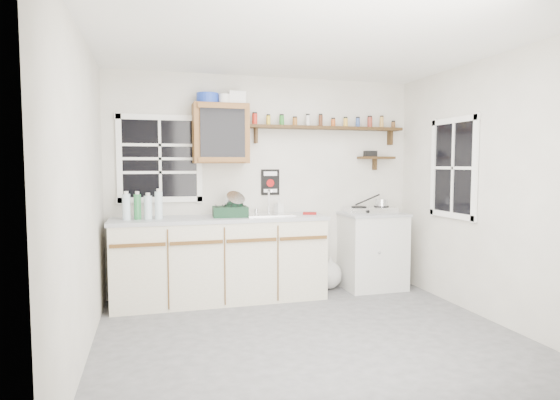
{
  "coord_description": "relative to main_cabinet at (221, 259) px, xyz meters",
  "views": [
    {
      "loc": [
        -1.3,
        -3.73,
        1.48
      ],
      "look_at": [
        -0.12,
        0.55,
        1.15
      ],
      "focal_mm": 30.0,
      "sensor_mm": 36.0,
      "label": 1
    }
  ],
  "objects": [
    {
      "name": "room",
      "position": [
        0.58,
        -1.3,
        0.79
      ],
      "size": [
        3.64,
        3.24,
        2.54
      ],
      "color": "#4D4D50",
      "rests_on": "ground"
    },
    {
      "name": "main_cabinet",
      "position": [
        0.0,
        0.0,
        0.0
      ],
      "size": [
        2.31,
        0.63,
        0.92
      ],
      "color": "beige",
      "rests_on": "floor"
    },
    {
      "name": "right_cabinet",
      "position": [
        1.83,
        0.03,
        -0.01
      ],
      "size": [
        0.73,
        0.57,
        0.91
      ],
      "color": "silver",
      "rests_on": "floor"
    },
    {
      "name": "sink",
      "position": [
        0.54,
        0.01,
        0.47
      ],
      "size": [
        0.52,
        0.44,
        0.29
      ],
      "color": "silver",
      "rests_on": "main_cabinet"
    },
    {
      "name": "upper_cabinet",
      "position": [
        0.03,
        0.14,
        1.36
      ],
      "size": [
        0.6,
        0.32,
        0.65
      ],
      "color": "brown",
      "rests_on": "wall_back"
    },
    {
      "name": "upper_cabinet_clutter",
      "position": [
        0.02,
        0.14,
        1.75
      ],
      "size": [
        0.53,
        0.24,
        0.14
      ],
      "color": "#1A38AC",
      "rests_on": "upper_cabinet"
    },
    {
      "name": "spice_shelf",
      "position": [
        1.3,
        0.21,
        1.47
      ],
      "size": [
        1.91,
        0.18,
        0.35
      ],
      "color": "black",
      "rests_on": "wall_back"
    },
    {
      "name": "secondary_shelf",
      "position": [
        1.94,
        0.22,
        1.12
      ],
      "size": [
        0.45,
        0.16,
        0.24
      ],
      "color": "black",
      "rests_on": "wall_back"
    },
    {
      "name": "warning_sign",
      "position": [
        0.63,
        0.29,
        0.82
      ],
      "size": [
        0.22,
        0.02,
        0.3
      ],
      "color": "black",
      "rests_on": "wall_back"
    },
    {
      "name": "window_back",
      "position": [
        -0.62,
        0.29,
        1.09
      ],
      "size": [
        0.93,
        0.03,
        0.98
      ],
      "color": "black",
      "rests_on": "wall_back"
    },
    {
      "name": "window_right",
      "position": [
        2.37,
        -0.75,
        0.99
      ],
      "size": [
        0.03,
        0.78,
        1.08
      ],
      "color": "black",
      "rests_on": "wall_back"
    },
    {
      "name": "water_bottles",
      "position": [
        -0.8,
        -0.02,
        0.6
      ],
      "size": [
        0.4,
        0.1,
        0.32
      ],
      "color": "silver",
      "rests_on": "main_cabinet"
    },
    {
      "name": "dish_rack",
      "position": [
        0.12,
        -0.02,
        0.55
      ],
      "size": [
        0.39,
        0.3,
        0.28
      ],
      "rotation": [
        0.0,
        0.0,
        -0.07
      ],
      "color": "black",
      "rests_on": "main_cabinet"
    },
    {
      "name": "soap_bottle",
      "position": [
        0.7,
        0.13,
        0.55
      ],
      "size": [
        0.1,
        0.1,
        0.17
      ],
      "primitive_type": "imported",
      "rotation": [
        0.0,
        0.0,
        0.4
      ],
      "color": "silver",
      "rests_on": "main_cabinet"
    },
    {
      "name": "rag",
      "position": [
        1.02,
        -0.01,
        0.47
      ],
      "size": [
        0.19,
        0.18,
        0.02
      ],
      "primitive_type": "cube",
      "rotation": [
        0.0,
        0.0,
        -0.37
      ],
      "color": "maroon",
      "rests_on": "main_cabinet"
    },
    {
      "name": "hotplate",
      "position": [
        1.79,
        0.01,
        0.49
      ],
      "size": [
        0.62,
        0.39,
        0.08
      ],
      "rotation": [
        0.0,
        0.0,
        -0.14
      ],
      "color": "silver",
      "rests_on": "right_cabinet"
    },
    {
      "name": "saucepan",
      "position": [
        1.93,
        0.01,
        0.57
      ],
      "size": [
        0.35,
        0.22,
        0.16
      ],
      "rotation": [
        0.0,
        0.0,
        -0.5
      ],
      "color": "silver",
      "rests_on": "hotplate"
    },
    {
      "name": "trash_bag",
      "position": [
        1.3,
        0.1,
        -0.28
      ],
      "size": [
        0.37,
        0.33,
        0.42
      ],
      "color": "silver",
      "rests_on": "floor"
    }
  ]
}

